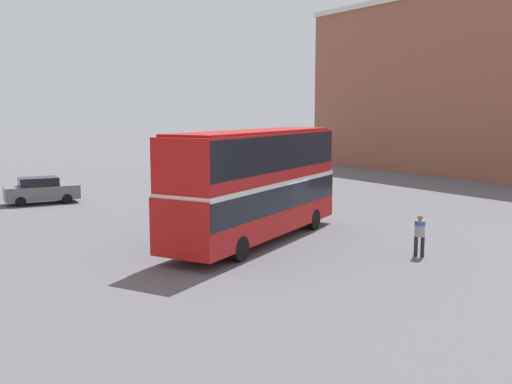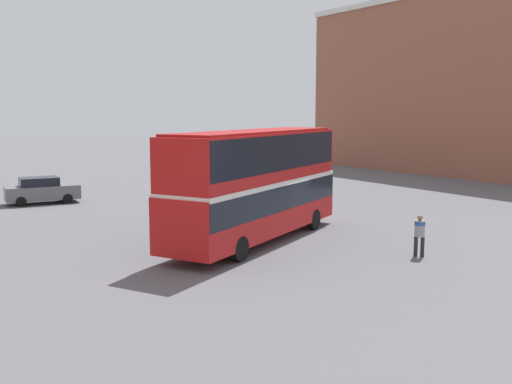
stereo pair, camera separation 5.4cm
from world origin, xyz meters
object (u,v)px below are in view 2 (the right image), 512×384
at_px(parked_car_kerb_near, 242,193).
at_px(parked_car_kerb_far, 42,190).
at_px(double_decker_bus, 256,179).
at_px(pedestrian_foreground, 420,231).

xyz_separation_m(parked_car_kerb_near, parked_car_kerb_far, (-9.45, 7.69, -0.04)).
relative_size(double_decker_bus, parked_car_kerb_near, 2.24).
xyz_separation_m(pedestrian_foreground, parked_car_kerb_near, (0.58, 13.96, -0.16)).
distance_m(double_decker_bus, parked_car_kerb_near, 9.47).
xyz_separation_m(double_decker_bus, parked_car_kerb_far, (-5.11, 15.90, -1.91)).
height_order(pedestrian_foreground, parked_car_kerb_near, parked_car_kerb_near).
bearing_deg(pedestrian_foreground, parked_car_kerb_far, -108.26).
relative_size(parked_car_kerb_near, parked_car_kerb_far, 1.12).
bearing_deg(double_decker_bus, pedestrian_foreground, -84.74).
bearing_deg(double_decker_bus, parked_car_kerb_far, 79.91).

